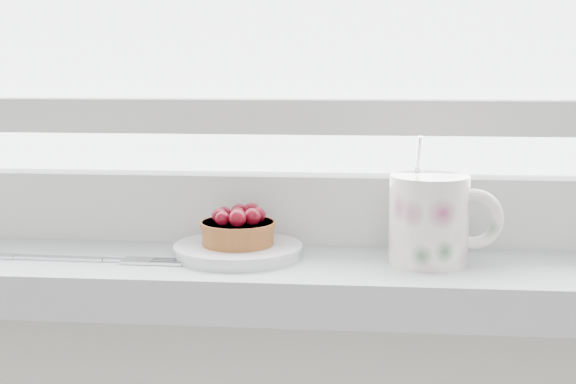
# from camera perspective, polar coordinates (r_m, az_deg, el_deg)

# --- Properties ---
(saucer) EXTENTS (0.12, 0.12, 0.01)m
(saucer) POSITION_cam_1_polar(r_m,az_deg,el_deg) (0.77, -3.57, -4.17)
(saucer) COLOR silver
(saucer) RESTS_ON windowsill
(raspberry_tart) EXTENTS (0.07, 0.07, 0.04)m
(raspberry_tart) POSITION_cam_1_polar(r_m,az_deg,el_deg) (0.77, -3.56, -2.58)
(raspberry_tart) COLOR brown
(raspberry_tart) RESTS_ON saucer
(floral_mug) EXTENTS (0.11, 0.07, 0.12)m
(floral_mug) POSITION_cam_1_polar(r_m,az_deg,el_deg) (0.75, 10.19, -1.82)
(floral_mug) COLOR white
(floral_mug) RESTS_ON windowsill
(fork) EXTENTS (0.19, 0.02, 0.00)m
(fork) POSITION_cam_1_polar(r_m,az_deg,el_deg) (0.78, -14.05, -4.64)
(fork) COLOR silver
(fork) RESTS_ON windowsill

